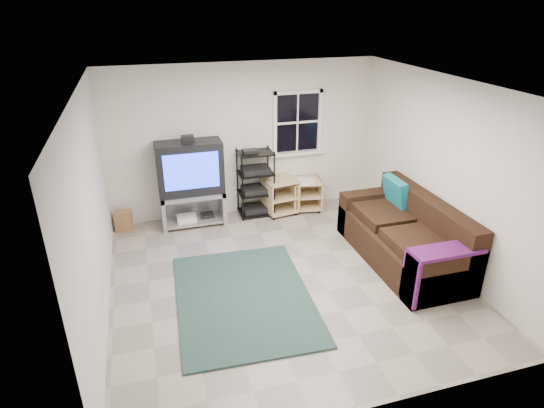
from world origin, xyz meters
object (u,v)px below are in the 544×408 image
object	(u,v)px
side_table_right	(306,192)
tv_unit	(191,177)
side_table_left	(279,194)
sofa	(405,238)
av_rack	(256,187)

from	to	relation	value
side_table_right	tv_unit	bearing A→B (deg)	-178.95
tv_unit	side_table_right	distance (m)	2.10
side_table_left	sofa	xyz separation A→B (m)	(1.26, -2.09, 0.03)
av_rack	side_table_left	bearing A→B (deg)	-1.06
tv_unit	sofa	bearing A→B (deg)	-36.33
tv_unit	sofa	size ratio (longest dim) A/B	0.68
side_table_left	sofa	size ratio (longest dim) A/B	0.28
av_rack	side_table_left	size ratio (longest dim) A/B	1.89
av_rack	side_table_right	distance (m)	0.95
side_table_right	sofa	xyz separation A→B (m)	(0.75, -2.09, 0.04)
tv_unit	sofa	distance (m)	3.49
tv_unit	side_table_left	distance (m)	1.61
side_table_right	av_rack	bearing A→B (deg)	179.36
tv_unit	side_table_right	size ratio (longest dim) A/B	2.64
av_rack	sofa	distance (m)	2.69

